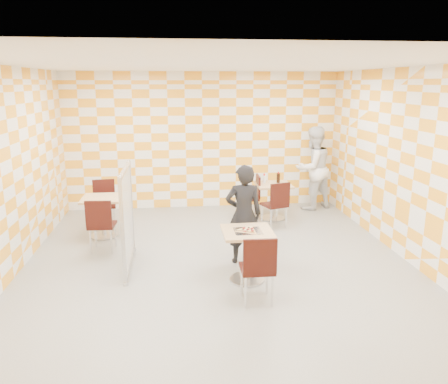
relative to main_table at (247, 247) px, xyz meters
name	(u,v)px	position (x,y,z in m)	size (l,w,h in m)	color
room_shell	(215,165)	(-0.35, 1.01, 0.99)	(7.00, 7.00, 7.00)	gray
main_table	(247,247)	(0.00, 0.00, 0.00)	(0.70, 0.70, 0.75)	#DCB076
second_table	(273,195)	(1.02, 2.83, 0.00)	(0.70, 0.70, 0.75)	#DCB076
empty_table	(103,210)	(-2.31, 2.12, 0.00)	(0.70, 0.70, 0.75)	#DCB076
chair_main_front	(258,265)	(0.02, -0.71, 0.04)	(0.43, 0.44, 0.92)	black
chair_second_front	(277,201)	(0.95, 2.22, 0.04)	(0.54, 0.54, 0.92)	black
chair_second_side	(253,194)	(0.60, 2.87, 0.04)	(0.45, 0.44, 0.92)	black
chair_empty_near	(101,222)	(-2.22, 1.32, 0.04)	(0.45, 0.46, 0.92)	black
chair_empty_far	(104,200)	(-2.37, 2.74, 0.04)	(0.47, 0.48, 0.92)	black
partition	(127,218)	(-1.71, 0.68, 0.28)	(0.08, 1.38, 1.55)	white
man_dark	(244,214)	(0.05, 0.68, 0.27)	(0.57, 0.37, 1.56)	black
man_white	(313,168)	(2.06, 3.52, 0.41)	(0.90, 0.70, 1.84)	white
pizza_on_foil	(248,230)	(0.00, -0.02, 0.26)	(0.40, 0.40, 0.04)	silver
sport_bottle	(264,179)	(0.84, 2.92, 0.33)	(0.06, 0.06, 0.20)	white
soda_bottle	(278,178)	(1.13, 2.92, 0.34)	(0.07, 0.07, 0.23)	black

